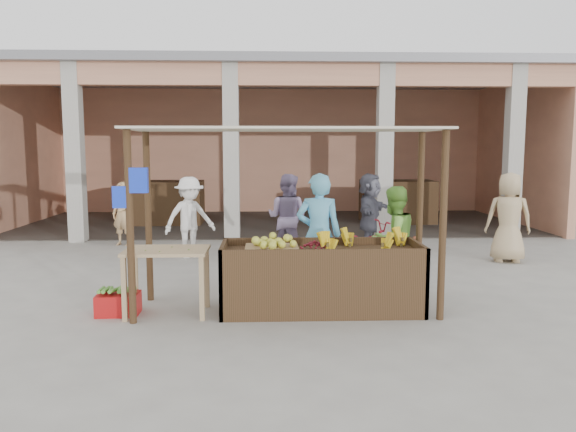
{
  "coord_description": "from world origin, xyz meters",
  "views": [
    {
      "loc": [
        -0.21,
        -7.17,
        2.14
      ],
      "look_at": [
        0.11,
        1.2,
        1.11
      ],
      "focal_mm": 35.0,
      "sensor_mm": 36.0,
      "label": 1
    }
  ],
  "objects_px": {
    "vendor_blue": "(319,231)",
    "red_crate": "(118,304)",
    "motorcycle": "(359,245)",
    "vendor_green": "(393,237)",
    "fruit_stall": "(321,281)",
    "side_table": "(167,260)"
  },
  "relations": [
    {
      "from": "vendor_green",
      "to": "motorcycle",
      "type": "distance_m",
      "value": 1.56
    },
    {
      "from": "vendor_green",
      "to": "vendor_blue",
      "type": "bearing_deg",
      "value": -25.89
    },
    {
      "from": "red_crate",
      "to": "motorcycle",
      "type": "height_order",
      "value": "motorcycle"
    },
    {
      "from": "vendor_blue",
      "to": "motorcycle",
      "type": "relative_size",
      "value": 1.1
    },
    {
      "from": "vendor_blue",
      "to": "vendor_green",
      "type": "bearing_deg",
      "value": -166.34
    },
    {
      "from": "red_crate",
      "to": "vendor_green",
      "type": "bearing_deg",
      "value": 13.1
    },
    {
      "from": "red_crate",
      "to": "motorcycle",
      "type": "distance_m",
      "value": 4.32
    },
    {
      "from": "fruit_stall",
      "to": "red_crate",
      "type": "relative_size",
      "value": 4.93
    },
    {
      "from": "vendor_blue",
      "to": "vendor_green",
      "type": "height_order",
      "value": "vendor_blue"
    },
    {
      "from": "motorcycle",
      "to": "side_table",
      "type": "bearing_deg",
      "value": 115.23
    },
    {
      "from": "vendor_green",
      "to": "fruit_stall",
      "type": "bearing_deg",
      "value": 6.27
    },
    {
      "from": "side_table",
      "to": "vendor_green",
      "type": "bearing_deg",
      "value": 17.61
    },
    {
      "from": "side_table",
      "to": "red_crate",
      "type": "xyz_separation_m",
      "value": [
        -0.63,
        0.0,
        -0.57
      ]
    },
    {
      "from": "vendor_blue",
      "to": "red_crate",
      "type": "bearing_deg",
      "value": 25.8
    },
    {
      "from": "vendor_green",
      "to": "motorcycle",
      "type": "relative_size",
      "value": 0.96
    },
    {
      "from": "red_crate",
      "to": "vendor_blue",
      "type": "relative_size",
      "value": 0.28
    },
    {
      "from": "vendor_blue",
      "to": "vendor_green",
      "type": "relative_size",
      "value": 1.14
    },
    {
      "from": "fruit_stall",
      "to": "motorcycle",
      "type": "xyz_separation_m",
      "value": [
        0.9,
        2.4,
        0.05
      ]
    },
    {
      "from": "fruit_stall",
      "to": "motorcycle",
      "type": "relative_size",
      "value": 1.51
    },
    {
      "from": "red_crate",
      "to": "fruit_stall",
      "type": "bearing_deg",
      "value": 0.29
    },
    {
      "from": "vendor_blue",
      "to": "motorcycle",
      "type": "height_order",
      "value": "vendor_blue"
    },
    {
      "from": "fruit_stall",
      "to": "red_crate",
      "type": "height_order",
      "value": "fruit_stall"
    }
  ]
}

